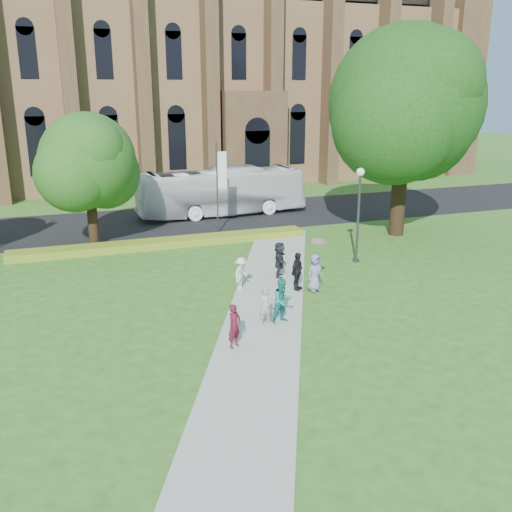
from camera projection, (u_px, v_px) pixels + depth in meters
name	position (u px, v px, depth m)	size (l,w,h in m)	color
ground	(273.00, 323.00, 23.55)	(160.00, 160.00, 0.00)	#2D5E1C
road	(174.00, 220.00, 41.59)	(160.00, 10.00, 0.02)	black
footpath	(265.00, 314.00, 24.44)	(3.20, 30.00, 0.04)	#B2B2A8
flower_hedge	(164.00, 243.00, 34.75)	(18.00, 1.40, 0.45)	#ADA922
cathedral	(225.00, 50.00, 58.90)	(52.60, 18.25, 28.00)	brown
streetlamp	(359.00, 204.00, 30.88)	(0.44, 0.44, 5.24)	#38383D
large_tree	(405.00, 104.00, 35.27)	(9.60, 9.60, 13.20)	#332114
street_tree_1	(88.00, 161.00, 33.20)	(5.60, 5.60, 8.05)	#332114
banner_pole_0	(219.00, 183.00, 36.97)	(0.70, 0.10, 6.00)	#38383D
tour_coach	(221.00, 192.00, 42.86)	(2.97, 12.71, 3.54)	silver
pedestrian_0	(234.00, 326.00, 21.11)	(0.62, 0.40, 1.69)	#551324
pedestrian_1	(283.00, 301.00, 23.36)	(0.91, 0.71, 1.86)	#187974
pedestrian_2	(241.00, 274.00, 27.01)	(1.06, 0.61, 1.63)	silver
pedestrian_3	(297.00, 271.00, 27.08)	(1.08, 0.45, 1.85)	black
pedestrian_4	(315.00, 273.00, 27.00)	(0.87, 0.57, 1.79)	gray
pedestrian_5	(280.00, 259.00, 28.96)	(1.70, 0.54, 1.83)	#26282E
pedestrian_6	(266.00, 307.00, 23.02)	(0.60, 0.39, 1.64)	gray
parasol	(318.00, 247.00, 26.79)	(0.79, 0.79, 0.69)	#C0878F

